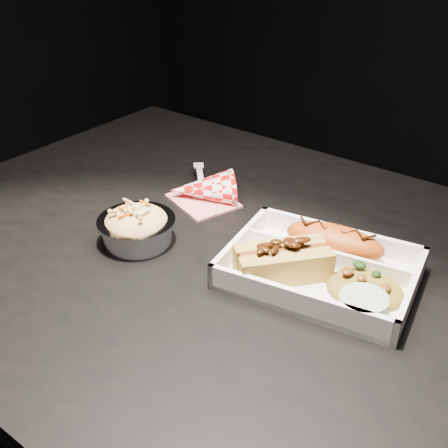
{
  "coord_description": "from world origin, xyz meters",
  "views": [
    {
      "loc": [
        0.36,
        -0.56,
        1.21
      ],
      "look_at": [
        -0.05,
        -0.03,
        0.81
      ],
      "focal_mm": 45.0,
      "sensor_mm": 36.0,
      "label": 1
    }
  ],
  "objects_px": {
    "food_tray": "(320,272)",
    "hotdog": "(283,259)",
    "dining_table": "(260,310)",
    "fried_pastry": "(334,241)",
    "napkin_fork": "(202,189)",
    "foil_coleslaw_cup": "(137,225)"
  },
  "relations": [
    {
      "from": "hotdog",
      "to": "foil_coleslaw_cup",
      "type": "relative_size",
      "value": 1.14
    },
    {
      "from": "dining_table",
      "to": "food_tray",
      "type": "bearing_deg",
      "value": 8.34
    },
    {
      "from": "food_tray",
      "to": "hotdog",
      "type": "relative_size",
      "value": 2.07
    },
    {
      "from": "food_tray",
      "to": "dining_table",
      "type": "bearing_deg",
      "value": 178.51
    },
    {
      "from": "food_tray",
      "to": "hotdog",
      "type": "height_order",
      "value": "hotdog"
    },
    {
      "from": "fried_pastry",
      "to": "napkin_fork",
      "type": "distance_m",
      "value": 0.27
    },
    {
      "from": "dining_table",
      "to": "foil_coleslaw_cup",
      "type": "height_order",
      "value": "foil_coleslaw_cup"
    },
    {
      "from": "fried_pastry",
      "to": "foil_coleslaw_cup",
      "type": "relative_size",
      "value": 1.24
    },
    {
      "from": "napkin_fork",
      "to": "hotdog",
      "type": "bearing_deg",
      "value": 19.86
    },
    {
      "from": "dining_table",
      "to": "foil_coleslaw_cup",
      "type": "bearing_deg",
      "value": -157.94
    },
    {
      "from": "food_tray",
      "to": "foil_coleslaw_cup",
      "type": "height_order",
      "value": "foil_coleslaw_cup"
    },
    {
      "from": "hotdog",
      "to": "foil_coleslaw_cup",
      "type": "distance_m",
      "value": 0.23
    },
    {
      "from": "food_tray",
      "to": "napkin_fork",
      "type": "relative_size",
      "value": 1.82
    },
    {
      "from": "fried_pastry",
      "to": "foil_coleslaw_cup",
      "type": "height_order",
      "value": "foil_coleslaw_cup"
    },
    {
      "from": "dining_table",
      "to": "fried_pastry",
      "type": "distance_m",
      "value": 0.16
    },
    {
      "from": "napkin_fork",
      "to": "fried_pastry",
      "type": "bearing_deg",
      "value": 39.95
    },
    {
      "from": "dining_table",
      "to": "fried_pastry",
      "type": "height_order",
      "value": "fried_pastry"
    },
    {
      "from": "fried_pastry",
      "to": "hotdog",
      "type": "bearing_deg",
      "value": -108.93
    },
    {
      "from": "dining_table",
      "to": "foil_coleslaw_cup",
      "type": "xyz_separation_m",
      "value": [
        -0.18,
        -0.07,
        0.12
      ]
    },
    {
      "from": "fried_pastry",
      "to": "dining_table",
      "type": "bearing_deg",
      "value": -139.0
    },
    {
      "from": "dining_table",
      "to": "food_tray",
      "type": "distance_m",
      "value": 0.13
    },
    {
      "from": "food_tray",
      "to": "hotdog",
      "type": "xyz_separation_m",
      "value": [
        -0.04,
        -0.03,
        0.02
      ]
    }
  ]
}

